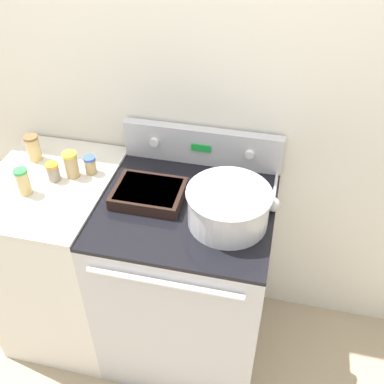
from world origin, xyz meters
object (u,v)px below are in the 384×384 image
object	(u,v)px
spice_jar_orange_cap	(53,172)
spice_jar_brown_cap	(33,148)
casserole_dish	(149,193)
ladle	(273,201)
mixing_bowl	(229,205)
spice_jar_blue_cap	(90,165)
spice_jar_yellow_cap	(71,165)
spice_jar_green_cap	(23,182)

from	to	relation	value
spice_jar_orange_cap	spice_jar_brown_cap	distance (m)	0.20
casserole_dish	ladle	bearing A→B (deg)	7.29
ladle	spice_jar_brown_cap	distance (m)	1.11
mixing_bowl	spice_jar_orange_cap	size ratio (longest dim) A/B	3.96
mixing_bowl	ladle	bearing A→B (deg)	39.13
spice_jar_blue_cap	spice_jar_orange_cap	size ratio (longest dim) A/B	0.99
mixing_bowl	spice_jar_blue_cap	distance (m)	0.67
spice_jar_blue_cap	spice_jar_yellow_cap	world-z (taller)	spice_jar_yellow_cap
casserole_dish	ladle	xyz separation A→B (m)	(0.51, 0.07, -0.00)
spice_jar_orange_cap	spice_jar_yellow_cap	bearing A→B (deg)	32.46
spice_jar_orange_cap	casserole_dish	bearing A→B (deg)	-2.24
mixing_bowl	spice_jar_brown_cap	world-z (taller)	mixing_bowl
mixing_bowl	spice_jar_blue_cap	xyz separation A→B (m)	(-0.65, 0.17, -0.03)
spice_jar_yellow_cap	spice_jar_brown_cap	size ratio (longest dim) A/B	0.96
spice_jar_blue_cap	spice_jar_yellow_cap	size ratio (longest dim) A/B	0.69
mixing_bowl	ladle	xyz separation A→B (m)	(0.17, 0.14, -0.06)
casserole_dish	spice_jar_brown_cap	distance (m)	0.61
spice_jar_yellow_cap	spice_jar_blue_cap	bearing A→B (deg)	30.72
spice_jar_orange_cap	spice_jar_blue_cap	bearing A→B (deg)	31.59
mixing_bowl	spice_jar_blue_cap	world-z (taller)	mixing_bowl
mixing_bowl	casserole_dish	size ratio (longest dim) A/B	1.15
mixing_bowl	spice_jar_brown_cap	bearing A→B (deg)	167.40
spice_jar_green_cap	spice_jar_yellow_cap	bearing A→B (deg)	47.52
spice_jar_orange_cap	spice_jar_green_cap	distance (m)	0.14
spice_jar_green_cap	casserole_dish	bearing A→B (deg)	10.64
ladle	spice_jar_orange_cap	size ratio (longest dim) A/B	3.42
mixing_bowl	casserole_dish	distance (m)	0.36
spice_jar_blue_cap	spice_jar_brown_cap	distance (m)	0.30
spice_jar_brown_cap	mixing_bowl	bearing A→B (deg)	-12.60
spice_jar_blue_cap	ladle	bearing A→B (deg)	-2.50
ladle	spice_jar_brown_cap	size ratio (longest dim) A/B	2.29
spice_jar_yellow_cap	casserole_dish	bearing A→B (deg)	-9.30
spice_jar_orange_cap	spice_jar_brown_cap	xyz separation A→B (m)	(-0.16, 0.12, 0.02)
casserole_dish	spice_jar_brown_cap	bearing A→B (deg)	166.73
spice_jar_blue_cap	spice_jar_orange_cap	bearing A→B (deg)	-148.41
spice_jar_blue_cap	spice_jar_green_cap	xyz separation A→B (m)	(-0.21, -0.20, 0.02)
spice_jar_brown_cap	spice_jar_orange_cap	bearing A→B (deg)	-38.24
spice_jar_blue_cap	spice_jar_green_cap	distance (m)	0.29
spice_jar_yellow_cap	mixing_bowl	bearing A→B (deg)	-10.34
spice_jar_yellow_cap	spice_jar_green_cap	bearing A→B (deg)	-132.48
spice_jar_blue_cap	spice_jar_orange_cap	distance (m)	0.16
spice_jar_green_cap	spice_jar_brown_cap	size ratio (longest dim) A/B	0.96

